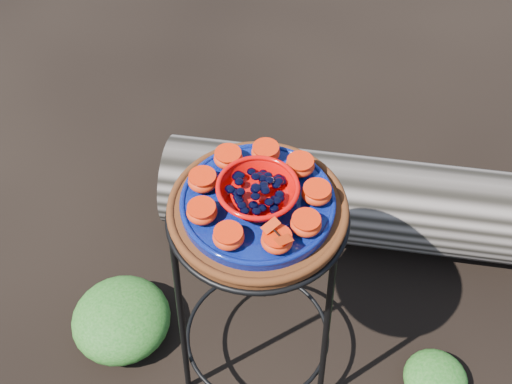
# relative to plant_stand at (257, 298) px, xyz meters

# --- Properties ---
(ground) EXTENTS (60.00, 60.00, 0.00)m
(ground) POSITION_rel_plant_stand_xyz_m (0.00, 0.00, -0.35)
(ground) COLOR black
(plant_stand) EXTENTS (0.44, 0.44, 0.70)m
(plant_stand) POSITION_rel_plant_stand_xyz_m (0.00, 0.00, 0.00)
(plant_stand) COLOR black
(plant_stand) RESTS_ON ground
(terracotta_saucer) EXTENTS (0.38, 0.38, 0.03)m
(terracotta_saucer) POSITION_rel_plant_stand_xyz_m (0.00, 0.00, 0.37)
(terracotta_saucer) COLOR #3E200E
(terracotta_saucer) RESTS_ON plant_stand
(cobalt_plate) EXTENTS (0.33, 0.33, 0.02)m
(cobalt_plate) POSITION_rel_plant_stand_xyz_m (0.00, 0.00, 0.39)
(cobalt_plate) COLOR #000233
(cobalt_plate) RESTS_ON terracotta_saucer
(red_bowl) EXTENTS (0.16, 0.16, 0.05)m
(red_bowl) POSITION_rel_plant_stand_xyz_m (0.00, 0.00, 0.43)
(red_bowl) COLOR red
(red_bowl) RESTS_ON cobalt_plate
(glass_gems) EXTENTS (0.13, 0.13, 0.02)m
(glass_gems) POSITION_rel_plant_stand_xyz_m (0.00, 0.00, 0.46)
(glass_gems) COLOR black
(glass_gems) RESTS_ON red_bowl
(orange_half_0) EXTENTS (0.06, 0.06, 0.04)m
(orange_half_0) POSITION_rel_plant_stand_xyz_m (0.05, -0.11, 0.42)
(orange_half_0) COLOR red
(orange_half_0) RESTS_ON cobalt_plate
(orange_half_1) EXTENTS (0.06, 0.06, 0.04)m
(orange_half_1) POSITION_rel_plant_stand_xyz_m (0.10, -0.07, 0.42)
(orange_half_1) COLOR red
(orange_half_1) RESTS_ON cobalt_plate
(orange_half_2) EXTENTS (0.06, 0.06, 0.04)m
(orange_half_2) POSITION_rel_plant_stand_xyz_m (0.12, 0.02, 0.42)
(orange_half_2) COLOR red
(orange_half_2) RESTS_ON cobalt_plate
(orange_half_3) EXTENTS (0.06, 0.06, 0.04)m
(orange_half_3) POSITION_rel_plant_stand_xyz_m (0.08, 0.09, 0.42)
(orange_half_3) COLOR red
(orange_half_3) RESTS_ON cobalt_plate
(orange_half_4) EXTENTS (0.06, 0.06, 0.04)m
(orange_half_4) POSITION_rel_plant_stand_xyz_m (0.00, 0.12, 0.42)
(orange_half_4) COLOR red
(orange_half_4) RESTS_ON cobalt_plate
(orange_half_5) EXTENTS (0.06, 0.06, 0.04)m
(orange_half_5) POSITION_rel_plant_stand_xyz_m (-0.08, 0.10, 0.42)
(orange_half_5) COLOR red
(orange_half_5) RESTS_ON cobalt_plate
(orange_half_6) EXTENTS (0.06, 0.06, 0.04)m
(orange_half_6) POSITION_rel_plant_stand_xyz_m (-0.12, 0.03, 0.42)
(orange_half_6) COLOR red
(orange_half_6) RESTS_ON cobalt_plate
(orange_half_7) EXTENTS (0.06, 0.06, 0.04)m
(orange_half_7) POSITION_rel_plant_stand_xyz_m (-0.11, -0.06, 0.42)
(orange_half_7) COLOR red
(orange_half_7) RESTS_ON cobalt_plate
(orange_half_8) EXTENTS (0.06, 0.06, 0.04)m
(orange_half_8) POSITION_rel_plant_stand_xyz_m (-0.05, -0.11, 0.42)
(orange_half_8) COLOR red
(orange_half_8) RESTS_ON cobalt_plate
(butterfly) EXTENTS (0.09, 0.09, 0.01)m
(butterfly) POSITION_rel_plant_stand_xyz_m (0.05, -0.11, 0.45)
(butterfly) COLOR red
(butterfly) RESTS_ON orange_half_0
(driftwood_log) EXTENTS (1.62, 0.50, 0.30)m
(driftwood_log) POSITION_rel_plant_stand_xyz_m (0.44, 0.52, -0.20)
(driftwood_log) COLOR black
(driftwood_log) RESTS_ON ground
(foliage_left) EXTENTS (0.30, 0.30, 0.15)m
(foliage_left) POSITION_rel_plant_stand_xyz_m (-0.42, 0.05, -0.28)
(foliage_left) COLOR #124B0F
(foliage_left) RESTS_ON ground
(foliage_right) EXTENTS (0.18, 0.18, 0.09)m
(foliage_right) POSITION_rel_plant_stand_xyz_m (0.52, -0.03, -0.30)
(foliage_right) COLOR #124B0F
(foliage_right) RESTS_ON ground
(foliage_back) EXTENTS (0.33, 0.33, 0.16)m
(foliage_back) POSITION_rel_plant_stand_xyz_m (-0.03, 0.53, -0.27)
(foliage_back) COLOR #124B0F
(foliage_back) RESTS_ON ground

